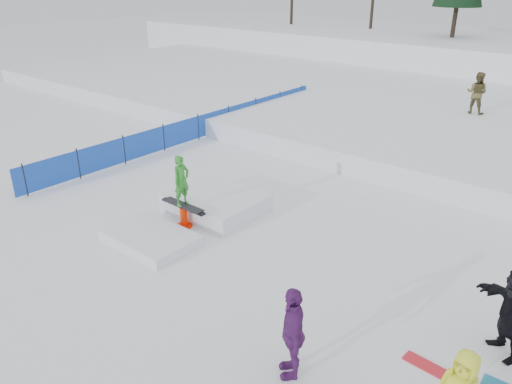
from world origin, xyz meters
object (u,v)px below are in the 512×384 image
Objects in this scene: walker_olive at (477,93)px; jib_rail_feature at (199,210)px; spectator_purple at (293,332)px; safety_fence at (198,127)px.

walker_olive reaches higher than jib_rail_feature.
spectator_purple is (2.52, -17.17, -0.81)m from walker_olive.
safety_fence is at bearing -168.93° from spectator_purple.
spectator_purple is 6.46m from jib_rail_feature.
walker_olive is 0.41× the size of jib_rail_feature.
safety_fence is 13.86m from spectator_purple.
jib_rail_feature is at bearing -44.20° from safety_fence.
jib_rail_feature is at bearing -161.02° from spectator_purple.
safety_fence is 7.54m from jib_rail_feature.
jib_rail_feature is (-3.08, -14.00, -1.40)m from walker_olive.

